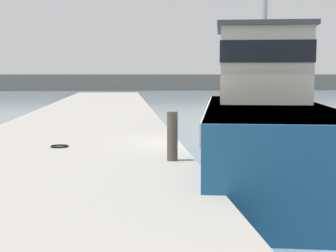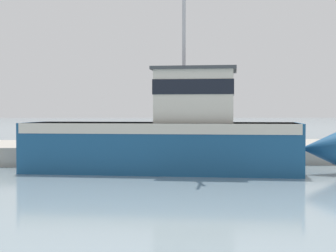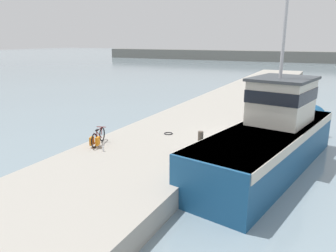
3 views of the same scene
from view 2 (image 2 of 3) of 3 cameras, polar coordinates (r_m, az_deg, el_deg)
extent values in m
plane|color=gray|center=(21.23, 2.59, -4.66)|extent=(320.00, 320.00, 0.00)
cube|color=#A39E93|center=(24.89, 1.69, -2.80)|extent=(6.07, 80.00, 0.80)
cube|color=navy|center=(19.75, -0.76, -2.37)|extent=(4.75, 10.78, 1.89)
cone|color=navy|center=(19.84, 17.14, -2.43)|extent=(2.12, 2.18, 1.80)
cube|color=beige|center=(19.71, -0.76, -0.18)|extent=(4.77, 10.58, 0.38)
cube|color=beige|center=(19.57, 3.03, 3.22)|extent=(2.78, 3.26, 1.95)
cube|color=black|center=(19.58, 3.03, 4.22)|extent=(2.83, 3.32, 0.55)
cube|color=#3D4247|center=(19.62, 3.03, 6.25)|extent=(3.00, 3.52, 0.12)
torus|color=black|center=(26.95, -7.62, -0.90)|extent=(0.26, 0.66, 0.68)
torus|color=black|center=(27.21, -5.50, -0.86)|extent=(0.26, 0.66, 0.68)
cylinder|color=maroon|center=(26.99, -7.27, -1.05)|extent=(0.14, 0.35, 0.19)
cylinder|color=maroon|center=(27.04, -6.82, -0.67)|extent=(0.08, 0.14, 0.52)
cylinder|color=maroon|center=(26.99, -7.16, -0.51)|extent=(0.18, 0.45, 0.39)
cylinder|color=maroon|center=(27.11, -6.27, -0.68)|extent=(0.24, 0.64, 0.52)
cylinder|color=maroon|center=(27.11, -6.17, -0.14)|extent=(0.20, 0.52, 0.05)
cylinder|color=maroon|center=(27.20, -5.56, -0.51)|extent=(0.06, 0.10, 0.35)
cylinder|color=maroon|center=(27.18, -5.63, -0.04)|extent=(0.43, 0.17, 0.04)
cube|color=black|center=(27.04, -6.78, -0.06)|extent=(0.17, 0.26, 0.05)
cube|color=orange|center=(27.10, -7.58, -0.95)|extent=(0.21, 0.34, 0.37)
cube|color=orange|center=(26.83, -7.44, -0.98)|extent=(0.21, 0.34, 0.37)
cylinder|color=#51473D|center=(22.22, -5.29, -0.95)|extent=(0.23, 0.23, 1.05)
torus|color=black|center=(24.94, 0.20, -1.82)|extent=(0.46, 0.46, 0.04)
cylinder|color=silver|center=(26.33, -8.18, -1.43)|extent=(0.07, 0.07, 0.25)
camera|label=1|loc=(25.96, -29.97, 2.11)|focal=55.00mm
camera|label=3|loc=(22.13, -40.55, 9.76)|focal=35.00mm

